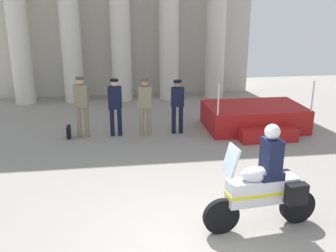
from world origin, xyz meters
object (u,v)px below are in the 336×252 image
object	(u,v)px
officer_in_row_0	(81,102)
briefcase_on_ground	(69,132)
motorcycle_with_rider	(266,186)
officer_in_row_2	(145,103)
officer_in_row_1	(115,103)
officer_in_row_3	(177,102)
reviewing_stand	(254,118)

from	to	relation	value
officer_in_row_0	briefcase_on_ground	world-z (taller)	officer_in_row_0
motorcycle_with_rider	briefcase_on_ground	size ratio (longest dim) A/B	5.81
motorcycle_with_rider	officer_in_row_2	bearing A→B (deg)	-78.49
officer_in_row_1	briefcase_on_ground	xyz separation A→B (m)	(-1.37, -0.00, -0.82)
officer_in_row_1	officer_in_row_0	bearing A→B (deg)	5.27
motorcycle_with_rider	officer_in_row_1	bearing A→B (deg)	-70.59
officer_in_row_3	motorcycle_with_rider	distance (m)	5.28
reviewing_stand	officer_in_row_1	world-z (taller)	officer_in_row_1
reviewing_stand	officer_in_row_0	bearing A→B (deg)	-179.78
officer_in_row_1	officer_in_row_2	size ratio (longest dim) A/B	1.00
reviewing_stand	briefcase_on_ground	distance (m)	5.65
officer_in_row_1	officer_in_row_2	bearing A→B (deg)	-178.46
officer_in_row_2	motorcycle_with_rider	distance (m)	5.44
reviewing_stand	officer_in_row_0	distance (m)	5.28
officer_in_row_3	briefcase_on_ground	distance (m)	3.30
briefcase_on_ground	officer_in_row_0	bearing A→B (deg)	3.65
officer_in_row_0	briefcase_on_ground	xyz separation A→B (m)	(-0.42, -0.03, -0.87)
officer_in_row_0	officer_in_row_2	world-z (taller)	officer_in_row_0
officer_in_row_1	officer_in_row_2	world-z (taller)	officer_in_row_1
briefcase_on_ground	motorcycle_with_rider	bearing A→B (deg)	-53.70
officer_in_row_0	officer_in_row_3	distance (m)	2.79
officer_in_row_3	officer_in_row_0	bearing A→B (deg)	5.69
officer_in_row_0	officer_in_row_3	size ratio (longest dim) A/B	1.10
reviewing_stand	officer_in_row_2	size ratio (longest dim) A/B	1.75
officer_in_row_3	officer_in_row_2	bearing A→B (deg)	9.83
reviewing_stand	briefcase_on_ground	bearing A→B (deg)	-179.52
officer_in_row_2	motorcycle_with_rider	size ratio (longest dim) A/B	0.81
reviewing_stand	officer_in_row_3	size ratio (longest dim) A/B	1.84
reviewing_stand	officer_in_row_0	xyz separation A→B (m)	(-5.23, -0.02, 0.70)
officer_in_row_3	officer_in_row_1	bearing A→B (deg)	5.91
officer_in_row_0	officer_in_row_1	size ratio (longest dim) A/B	1.05
reviewing_stand	officer_in_row_2	distance (m)	3.48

